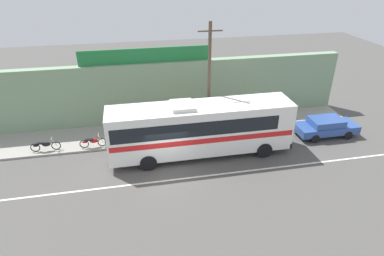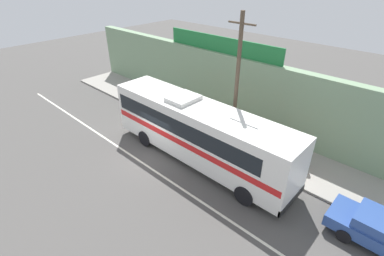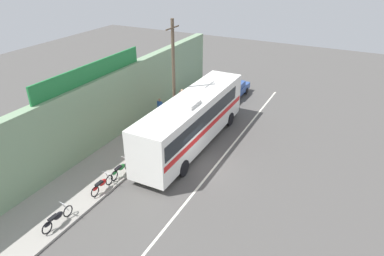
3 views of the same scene
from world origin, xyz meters
TOP-DOWN VIEW (x-y plane):
  - ground_plane at (0.00, 0.00)m, footprint 70.00×70.00m
  - sidewalk_slab at (0.00, 5.20)m, footprint 30.00×3.60m
  - storefront_facade at (0.00, 7.35)m, footprint 30.00×0.70m
  - storefront_billboard at (-0.63, 7.35)m, footprint 9.52×0.12m
  - road_center_stripe at (0.00, -0.80)m, footprint 30.00×0.14m
  - intercity_bus at (2.28, 1.71)m, footprint 11.88×2.60m
  - utility_pole at (3.34, 3.69)m, footprint 1.60×0.22m
  - motorcycle_red at (-3.03, 3.79)m, footprint 1.92×0.56m
  - motorcycle_black at (-4.74, 3.78)m, footprint 1.82×0.56m
  - motorcycle_green at (-7.86, 3.93)m, footprint 1.95×0.56m
  - pedestrian_by_curb at (2.09, 4.46)m, footprint 0.30×0.48m
  - pedestrian_near_shop at (7.25, 5.20)m, footprint 0.30×0.48m
  - pedestrian_far_right at (4.66, 5.79)m, footprint 0.30×0.48m

SIDE VIEW (x-z plane):
  - ground_plane at x=0.00m, z-range 0.00..0.00m
  - road_center_stripe at x=0.00m, z-range 0.00..0.01m
  - sidewalk_slab at x=0.00m, z-range 0.00..0.14m
  - motorcycle_red at x=-3.03m, z-range 0.09..1.04m
  - motorcycle_black at x=-4.74m, z-range 0.09..1.04m
  - motorcycle_green at x=-7.86m, z-range 0.09..1.04m
  - pedestrian_by_curb at x=2.09m, z-range 0.28..1.99m
  - pedestrian_near_shop at x=7.25m, z-range 0.29..2.02m
  - pedestrian_far_right at x=4.66m, z-range 0.29..2.03m
  - intercity_bus at x=2.28m, z-range 0.17..3.96m
  - storefront_facade at x=0.00m, z-range 0.00..4.80m
  - utility_pole at x=3.34m, z-range 0.28..8.43m
  - storefront_billboard at x=-0.63m, z-range 4.80..5.90m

